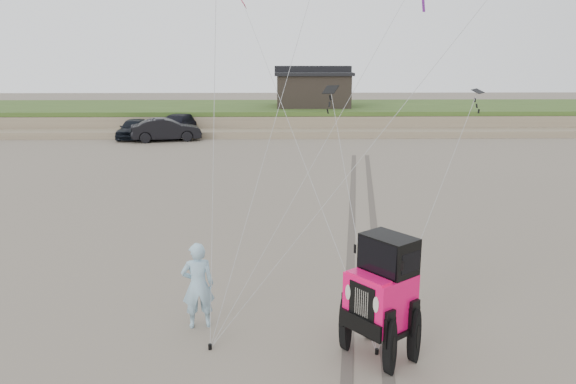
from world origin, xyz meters
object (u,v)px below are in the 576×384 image
truck_c (177,125)px  jeep (380,310)px  truck_a (134,128)px  truck_b (166,130)px  man (198,285)px  cabin (313,88)px

truck_c → jeep: jeep is taller
truck_a → truck_c: (2.98, 1.10, 0.08)m
truck_b → jeep: jeep is taller
man → cabin: bearing=-108.2°
jeep → truck_b: bearing=160.6°
cabin → jeep: cabin is taller
truck_a → truck_b: 2.88m
cabin → jeep: (-0.98, -37.60, -2.22)m
cabin → jeep: bearing=-91.5°
cabin → man: size_ratio=3.19×
truck_a → jeep: (12.53, -30.83, 0.29)m
truck_b → jeep: bearing=-174.7°
jeep → man: 4.09m
cabin → truck_b: 13.76m
truck_b → man: (6.08, -28.21, 0.20)m
cabin → truck_a: bearing=-153.4°
truck_a → truck_b: (2.59, -1.25, 0.07)m
truck_b → truck_c: size_ratio=0.87×
truck_b → truck_c: 2.38m
truck_c → jeep: bearing=-52.2°
jeep → man: bearing=-147.5°
truck_b → truck_c: bearing=-22.5°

